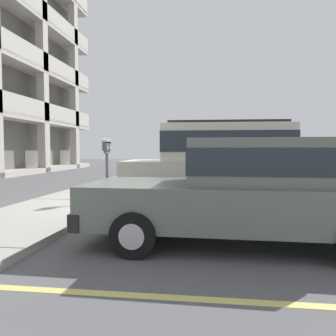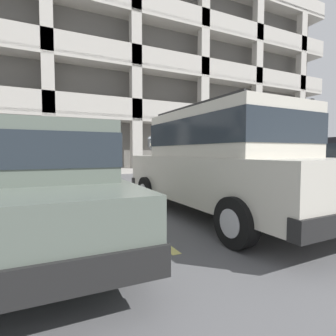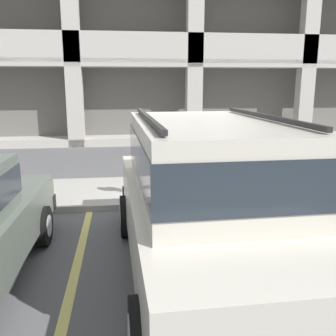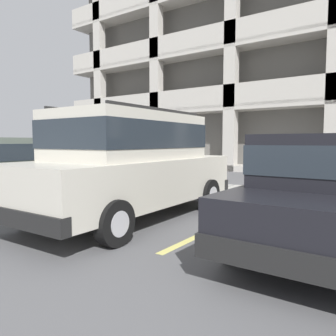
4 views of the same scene
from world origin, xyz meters
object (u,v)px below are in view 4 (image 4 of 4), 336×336
red_sedan (29,169)px  parking_meter_near (197,149)px  dark_hatchback (330,188)px  silver_suv (131,161)px  parking_meter_far (46,150)px

red_sedan → parking_meter_near: (2.85, 3.02, 0.44)m
dark_hatchback → parking_meter_near: parking_meter_near is taller
silver_suv → dark_hatchback: (3.36, 0.26, -0.27)m
red_sedan → parking_meter_far: bearing=141.5°
dark_hatchback → parking_meter_near: (-3.55, 2.57, 0.44)m
dark_hatchback → red_sedan: bearing=-175.4°
silver_suv → parking_meter_near: (-0.19, 2.82, 0.17)m
dark_hatchback → parking_meter_far: 10.41m
silver_suv → parking_meter_far: (-6.72, 2.83, 0.05)m
parking_meter_far → silver_suv: bearing=-22.9°
parking_meter_near → parking_meter_far: bearing=179.9°
dark_hatchback → parking_meter_far: (-10.08, 2.58, 0.31)m
red_sedan → parking_meter_far: size_ratio=2.91×
parking_meter_far → dark_hatchback: bearing=-14.3°
dark_hatchback → parking_meter_near: bearing=144.7°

